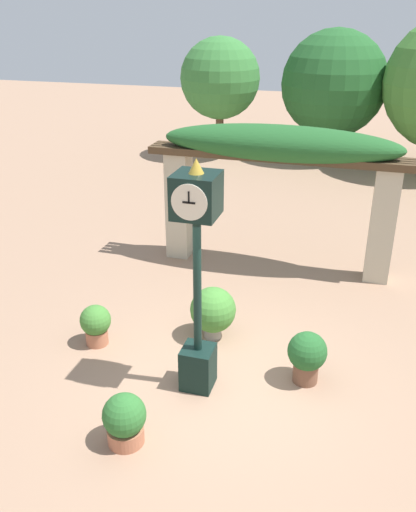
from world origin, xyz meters
name	(u,v)px	position (x,y,z in m)	size (l,w,h in m)	color
ground_plane	(223,381)	(0.00, 0.00, 0.00)	(60.00, 60.00, 0.00)	#9E7A60
pedestal_clock	(197,272)	(-0.32, -0.20, 1.84)	(0.55, 0.60, 3.37)	black
pergola	(279,160)	(0.00, 4.07, 2.29)	(5.26, 1.08, 2.97)	#BCB299
potted_plant_near_left	(125,419)	(-0.86, -1.54, 0.36)	(0.55, 0.55, 0.71)	#B26B4C
potted_plant_near_right	(307,355)	(1.16, 0.35, 0.45)	(0.57, 0.57, 0.81)	brown
potted_plant_far_left	(96,324)	(-2.23, 0.35, 0.38)	(0.50, 0.50, 0.69)	#B26B4C
potted_plant_far_right	(213,311)	(-0.47, 1.08, 0.50)	(0.75, 0.75, 0.90)	gray
tree_line	(373,83)	(1.56, 12.95, 2.75)	(10.98, 4.80, 4.94)	brown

